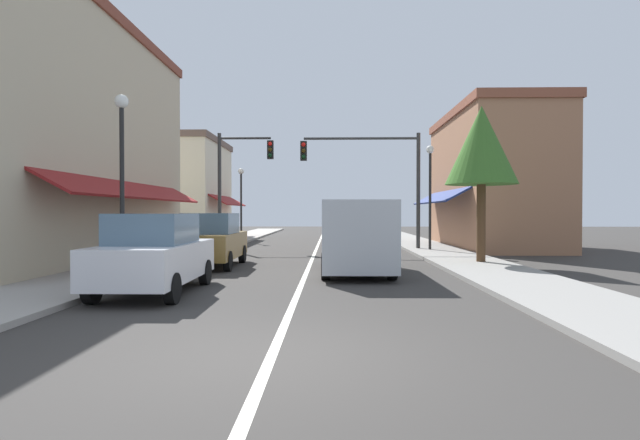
{
  "coord_description": "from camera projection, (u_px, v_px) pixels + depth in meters",
  "views": [
    {
      "loc": [
        0.75,
        -6.23,
        1.8
      ],
      "look_at": [
        0.3,
        13.44,
        1.5
      ],
      "focal_mm": 28.63,
      "sensor_mm": 36.0,
      "label": 1
    }
  ],
  "objects": [
    {
      "name": "ground_plane",
      "position": [
        316.0,
        250.0,
        24.27
      ],
      "size": [
        80.0,
        80.0,
        0.0
      ],
      "primitive_type": "plane",
      "color": "#33302D"
    },
    {
      "name": "sidewalk_left",
      "position": [
        201.0,
        249.0,
        24.39
      ],
      "size": [
        2.6,
        56.0,
        0.12
      ],
      "primitive_type": "cube",
      "color": "gray",
      "rests_on": "ground"
    },
    {
      "name": "sidewalk_right",
      "position": [
        432.0,
        249.0,
        24.14
      ],
      "size": [
        2.6,
        56.0,
        0.12
      ],
      "primitive_type": "cube",
      "color": "gray",
      "rests_on": "ground"
    },
    {
      "name": "lane_center_stripe",
      "position": [
        316.0,
        250.0,
        24.27
      ],
      "size": [
        0.14,
        52.0,
        0.01
      ],
      "primitive_type": "cube",
      "color": "silver",
      "rests_on": "ground"
    },
    {
      "name": "storefront_left_block",
      "position": [
        57.0,
        139.0,
        18.41
      ],
      "size": [
        6.08,
        14.2,
        8.87
      ],
      "color": "#BCAD8E",
      "rests_on": "ground"
    },
    {
      "name": "storefront_right_block",
      "position": [
        492.0,
        180.0,
        26.01
      ],
      "size": [
        5.57,
        10.2,
        6.92
      ],
      "color": "#9E6B4C",
      "rests_on": "ground"
    },
    {
      "name": "storefront_far_left",
      "position": [
        185.0,
        189.0,
        34.42
      ],
      "size": [
        6.02,
        8.2,
        6.72
      ],
      "color": "beige",
      "rests_on": "ground"
    },
    {
      "name": "parked_car_nearest_left",
      "position": [
        155.0,
        254.0,
        11.28
      ],
      "size": [
        1.82,
        4.12,
        1.77
      ],
      "rotation": [
        0.0,
        0.0,
        0.01
      ],
      "color": "silver",
      "rests_on": "ground"
    },
    {
      "name": "parked_car_second_left",
      "position": [
        212.0,
        240.0,
        16.82
      ],
      "size": [
        1.82,
        4.12,
        1.77
      ],
      "rotation": [
        0.0,
        0.0,
        0.01
      ],
      "color": "brown",
      "rests_on": "ground"
    },
    {
      "name": "van_in_lane",
      "position": [
        355.0,
        234.0,
        15.12
      ],
      "size": [
        2.05,
        5.2,
        2.12
      ],
      "rotation": [
        0.0,
        0.0,
        0.01
      ],
      "color": "#B2B7BC",
      "rests_on": "ground"
    },
    {
      "name": "traffic_signal_mast_arm",
      "position": [
        376.0,
        169.0,
        23.78
      ],
      "size": [
        5.6,
        0.5,
        5.51
      ],
      "color": "#333333",
      "rests_on": "ground"
    },
    {
      "name": "traffic_signal_left_corner",
      "position": [
        237.0,
        173.0,
        25.09
      ],
      "size": [
        2.79,
        0.5,
        5.7
      ],
      "color": "#333333",
      "rests_on": "ground"
    },
    {
      "name": "street_lamp_left_near",
      "position": [
        122.0,
        156.0,
        13.51
      ],
      "size": [
        0.36,
        0.36,
        4.92
      ],
      "color": "black",
      "rests_on": "ground"
    },
    {
      "name": "street_lamp_right_mid",
      "position": [
        430.0,
        180.0,
        22.97
      ],
      "size": [
        0.36,
        0.36,
        4.81
      ],
      "color": "black",
      "rests_on": "ground"
    },
    {
      "name": "street_lamp_left_far",
      "position": [
        241.0,
        192.0,
        31.31
      ],
      "size": [
        0.36,
        0.36,
        4.51
      ],
      "color": "black",
      "rests_on": "ground"
    },
    {
      "name": "tree_right_near",
      "position": [
        481.0,
        146.0,
        17.3
      ],
      "size": [
        2.43,
        2.43,
        5.42
      ],
      "color": "#4C331E",
      "rests_on": "ground"
    }
  ]
}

